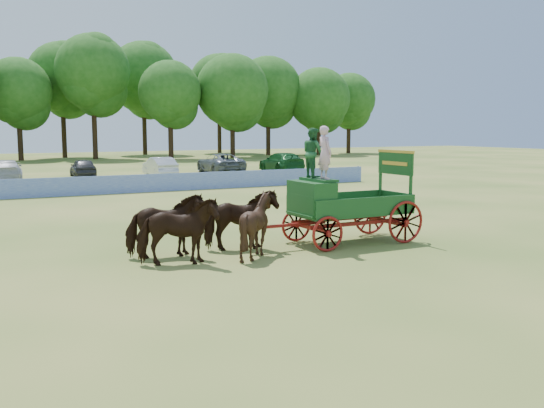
{
  "coord_description": "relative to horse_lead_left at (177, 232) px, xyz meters",
  "views": [
    {
      "loc": [
        -13.17,
        -16.61,
        3.74
      ],
      "look_at": [
        -4.19,
        0.53,
        1.3
      ],
      "focal_mm": 40.0,
      "sensor_mm": 36.0,
      "label": 1
    }
  ],
  "objects": [
    {
      "name": "ground",
      "position": [
        7.91,
        1.02,
        -0.93
      ],
      "size": [
        160.0,
        160.0,
        0.0
      ],
      "primitive_type": "plane",
      "color": "#A6954B",
      "rests_on": "ground"
    },
    {
      "name": "sponsor_banner",
      "position": [
        6.91,
        19.02,
        -0.41
      ],
      "size": [
        26.0,
        0.08,
        1.05
      ],
      "primitive_type": "cube",
      "color": "#2140B3",
      "rests_on": "ground"
    },
    {
      "name": "farm_dray",
      "position": [
        5.35,
        0.58,
        0.74
      ],
      "size": [
        6.0,
        2.0,
        3.8
      ],
      "color": "maroon",
      "rests_on": "ground"
    },
    {
      "name": "horse_lead_right",
      "position": [
        0.0,
        1.1,
        0.0
      ],
      "size": [
        2.33,
        1.32,
        1.87
      ],
      "primitive_type": "imported",
      "rotation": [
        0.0,
        0.0,
        1.42
      ],
      "color": "black",
      "rests_on": "ground"
    },
    {
      "name": "treeline",
      "position": [
        6.1,
        61.02,
        8.42
      ],
      "size": [
        90.47,
        23.43,
        15.62
      ],
      "color": "#382314",
      "rests_on": "ground"
    },
    {
      "name": "horse_wheel_left",
      "position": [
        2.4,
        0.0,
        0.0
      ],
      "size": [
        1.73,
        1.55,
        1.87
      ],
      "primitive_type": "imported",
      "rotation": [
        0.0,
        0.0,
        1.59
      ],
      "color": "black",
      "rests_on": "ground"
    },
    {
      "name": "horse_wheel_right",
      "position": [
        2.4,
        1.1,
        0.0
      ],
      "size": [
        2.34,
        1.33,
        1.87
      ],
      "primitive_type": "imported",
      "rotation": [
        0.0,
        0.0,
        1.42
      ],
      "color": "black",
      "rests_on": "ground"
    },
    {
      "name": "horse_lead_left",
      "position": [
        0.0,
        0.0,
        0.0
      ],
      "size": [
        2.39,
        1.53,
        1.87
      ],
      "primitive_type": "imported",
      "rotation": [
        0.0,
        0.0,
        1.31
      ],
      "color": "black",
      "rests_on": "ground"
    },
    {
      "name": "parked_cars",
      "position": [
        2.76,
        30.91,
        -0.16
      ],
      "size": [
        40.06,
        7.16,
        1.63
      ],
      "color": "silver",
      "rests_on": "ground"
    }
  ]
}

